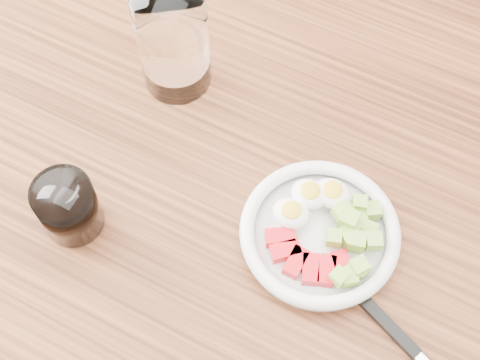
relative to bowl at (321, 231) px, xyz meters
name	(u,v)px	position (x,y,z in m)	size (l,w,h in m)	color
ground	(242,349)	(-0.10, 0.00, -0.79)	(4.00, 4.00, 0.00)	brown
dining_table	(243,233)	(-0.10, 0.00, -0.12)	(1.50, 0.90, 0.77)	brown
bowl	(321,231)	(0.00, 0.00, 0.00)	(0.19, 0.19, 0.05)	white
fork	(403,341)	(0.13, -0.07, -0.01)	(0.20, 0.09, 0.01)	black
water_glass	(173,39)	(-0.27, 0.13, 0.06)	(0.09, 0.09, 0.16)	white
coffee_glass	(68,207)	(-0.27, -0.12, 0.02)	(0.07, 0.07, 0.08)	white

